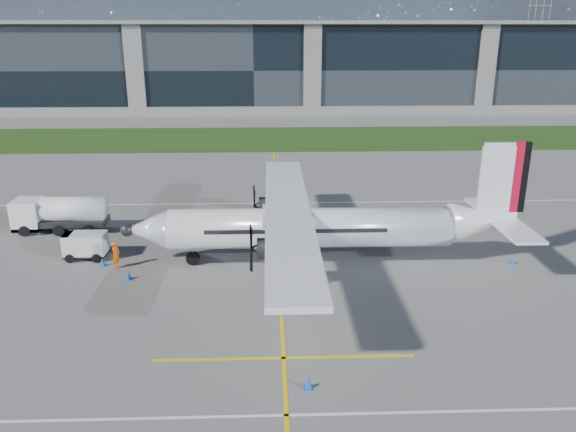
% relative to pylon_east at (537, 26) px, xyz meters
% --- Properties ---
extents(ground, '(400.00, 400.00, 0.00)m').
position_rel_pylon_east_xyz_m(ground, '(-85.00, -110.00, -15.00)').
color(ground, '#63605D').
rests_on(ground, ground).
extents(grass_strip, '(400.00, 18.00, 0.04)m').
position_rel_pylon_east_xyz_m(grass_strip, '(-85.00, -102.00, -14.98)').
color(grass_strip, '#1C4011').
rests_on(grass_strip, ground).
extents(terminal_building, '(120.00, 20.00, 15.00)m').
position_rel_pylon_east_xyz_m(terminal_building, '(-85.00, -70.00, -7.50)').
color(terminal_building, black).
rests_on(terminal_building, ground).
extents(tree_line, '(400.00, 6.00, 6.00)m').
position_rel_pylon_east_xyz_m(tree_line, '(-85.00, -10.00, -12.00)').
color(tree_line, black).
rests_on(tree_line, ground).
extents(pylon_east, '(9.00, 4.60, 30.00)m').
position_rel_pylon_east_xyz_m(pylon_east, '(0.00, 0.00, 0.00)').
color(pylon_east, gray).
rests_on(pylon_east, ground).
extents(yellow_taxiway_centerline, '(0.20, 70.00, 0.01)m').
position_rel_pylon_east_xyz_m(yellow_taxiway_centerline, '(-82.00, -140.00, -14.99)').
color(yellow_taxiway_centerline, yellow).
rests_on(yellow_taxiway_centerline, ground).
extents(turboprop_aircraft, '(25.04, 25.96, 7.79)m').
position_rel_pylon_east_xyz_m(turboprop_aircraft, '(-79.11, -145.12, -11.11)').
color(turboprop_aircraft, white).
rests_on(turboprop_aircraft, ground).
extents(fuel_tanker_truck, '(6.98, 2.27, 2.62)m').
position_rel_pylon_east_xyz_m(fuel_tanker_truck, '(-98.46, -138.48, -13.69)').
color(fuel_tanker_truck, white).
rests_on(fuel_tanker_truck, ground).
extents(baggage_tug, '(2.82, 1.69, 1.69)m').
position_rel_pylon_east_xyz_m(baggage_tug, '(-94.58, -143.74, -14.15)').
color(baggage_tug, silver).
rests_on(baggage_tug, ground).
extents(ground_crew_person, '(0.81, 0.95, 1.99)m').
position_rel_pylon_east_xyz_m(ground_crew_person, '(-92.19, -145.43, -14.01)').
color(ground_crew_person, '#F25907').
rests_on(ground_crew_person, ground).
extents(safety_cone_fwd, '(0.36, 0.36, 0.50)m').
position_rel_pylon_east_xyz_m(safety_cone_fwd, '(-93.19, -145.10, -14.75)').
color(safety_cone_fwd, blue).
rests_on(safety_cone_fwd, ground).
extents(safety_cone_tail, '(0.36, 0.36, 0.50)m').
position_rel_pylon_east_xyz_m(safety_cone_tail, '(-67.07, -145.68, -14.75)').
color(safety_cone_tail, blue).
rests_on(safety_cone_tail, ground).
extents(safety_cone_nose_port, '(0.36, 0.36, 0.50)m').
position_rel_pylon_east_xyz_m(safety_cone_nose_port, '(-91.05, -147.19, -14.75)').
color(safety_cone_nose_port, blue).
rests_on(safety_cone_nose_port, ground).
extents(safety_cone_stbdwing, '(0.36, 0.36, 0.50)m').
position_rel_pylon_east_xyz_m(safety_cone_stbdwing, '(-81.02, -131.65, -14.75)').
color(safety_cone_stbdwing, blue).
rests_on(safety_cone_stbdwing, ground).
extents(safety_cone_portwing, '(0.36, 0.36, 0.50)m').
position_rel_pylon_east_xyz_m(safety_cone_portwing, '(-81.03, -158.29, -14.75)').
color(safety_cone_portwing, blue).
rests_on(safety_cone_portwing, ground).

